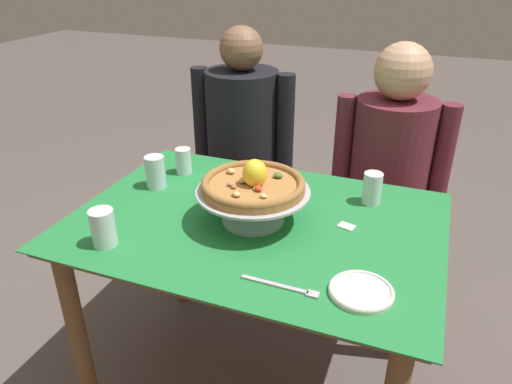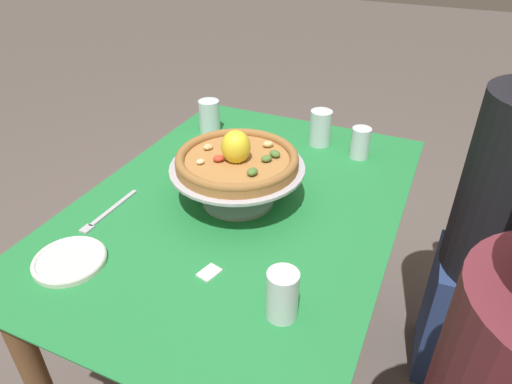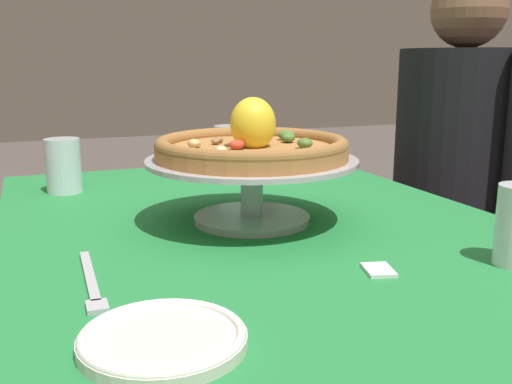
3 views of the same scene
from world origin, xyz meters
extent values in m
cylinder|color=brown|center=(-0.51, -0.34, 0.35)|extent=(0.06, 0.06, 0.71)
cylinder|color=brown|center=(-0.51, 0.34, 0.35)|extent=(0.06, 0.06, 0.71)
cube|color=brown|center=(0.00, 0.00, 0.72)|extent=(1.13, 0.80, 0.02)
cube|color=#237F3D|center=(0.00, 0.00, 0.74)|extent=(1.17, 0.84, 0.00)
cylinder|color=#B7B7C1|center=(-0.01, -0.01, 0.74)|extent=(0.20, 0.20, 0.01)
cylinder|color=#B7B7C1|center=(-0.01, -0.01, 0.79)|extent=(0.04, 0.04, 0.09)
cylinder|color=#B7B7C1|center=(-0.01, -0.01, 0.84)|extent=(0.36, 0.36, 0.01)
cylinder|color=#AD753D|center=(-0.01, -0.01, 0.86)|extent=(0.32, 0.32, 0.02)
torus|color=olive|center=(-0.01, -0.01, 0.87)|extent=(0.32, 0.32, 0.02)
ellipsoid|color=tan|center=(0.00, -0.01, 0.87)|extent=(0.02, 0.02, 0.01)
ellipsoid|color=#4C7533|center=(-0.01, -0.01, 0.88)|extent=(0.03, 0.03, 0.02)
ellipsoid|color=tan|center=(-0.02, -0.10, 0.88)|extent=(0.03, 0.03, 0.01)
ellipsoid|color=#4C7533|center=(-0.06, 0.08, 0.88)|extent=(0.04, 0.04, 0.02)
ellipsoid|color=tan|center=(-0.02, -0.10, 0.88)|extent=(0.03, 0.03, 0.01)
ellipsoid|color=beige|center=(0.02, -0.04, 0.88)|extent=(0.03, 0.03, 0.01)
ellipsoid|color=tan|center=(-0.10, 0.04, 0.88)|extent=(0.04, 0.04, 0.02)
ellipsoid|color=#4C7533|center=(-0.02, 0.07, 0.88)|extent=(0.04, 0.04, 0.02)
ellipsoid|color=#996B42|center=(-0.05, -0.06, 0.87)|extent=(0.02, 0.02, 0.01)
ellipsoid|color=beige|center=(0.06, -0.08, 0.88)|extent=(0.03, 0.02, 0.01)
ellipsoid|color=tan|center=(-0.04, -0.01, 0.88)|extent=(0.03, 0.04, 0.02)
ellipsoid|color=#4C7533|center=(0.05, 0.06, 0.88)|extent=(0.03, 0.03, 0.02)
ellipsoid|color=#996B42|center=(-0.07, -0.05, 0.87)|extent=(0.02, 0.02, 0.01)
ellipsoid|color=#C63D28|center=(0.03, -0.05, 0.88)|extent=(0.04, 0.04, 0.02)
ellipsoid|color=yellow|center=(0.00, -0.01, 0.91)|extent=(0.10, 0.10, 0.09)
cylinder|color=silver|center=(-0.36, -0.29, 0.79)|extent=(0.07, 0.07, 0.11)
cylinder|color=silver|center=(-0.36, -0.29, 0.76)|extent=(0.06, 0.06, 0.05)
cylinder|color=white|center=(-0.39, 0.24, 0.79)|extent=(0.06, 0.06, 0.10)
cylinder|color=silver|center=(-0.39, 0.24, 0.76)|extent=(0.05, 0.05, 0.04)
cylinder|color=silver|center=(-0.43, 0.09, 0.80)|extent=(0.07, 0.07, 0.12)
cylinder|color=silver|center=(-0.43, 0.09, 0.76)|extent=(0.06, 0.06, 0.04)
cylinder|color=silver|center=(0.38, -0.25, 0.74)|extent=(0.17, 0.17, 0.01)
torus|color=white|center=(0.38, -0.25, 0.75)|extent=(0.16, 0.16, 0.01)
cube|color=#B7B7C1|center=(0.17, -0.30, 0.74)|extent=(0.18, 0.02, 0.01)
cube|color=#B7B7C1|center=(0.27, -0.30, 0.74)|extent=(0.03, 0.02, 0.01)
cube|color=white|center=(0.28, 0.06, 0.74)|extent=(0.06, 0.05, 0.00)
cube|color=navy|center=(-0.34, 0.71, 0.24)|extent=(0.30, 0.33, 0.48)
cylinder|color=black|center=(-0.34, 0.71, 0.76)|extent=(0.35, 0.35, 0.56)
sphere|color=brown|center=(-0.34, 0.71, 1.13)|extent=(0.19, 0.19, 0.19)
cylinder|color=black|center=(-0.55, 0.70, 0.80)|extent=(0.08, 0.08, 0.48)
camera|label=1|loc=(0.48, -1.24, 1.52)|focal=33.41mm
camera|label=2|loc=(0.93, 0.46, 1.45)|focal=32.08mm
camera|label=3|loc=(0.90, -0.35, 1.01)|focal=41.08mm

